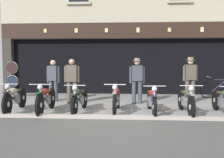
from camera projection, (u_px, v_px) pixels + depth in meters
ground at (114, 131)px, 6.10m from camera, size 23.30×22.00×0.18m
shop_facade at (123, 57)px, 13.90m from camera, size 11.60×4.42×6.62m
motorcycle_far_left at (15, 98)px, 8.15m from camera, size 0.62×1.98×0.93m
motorcycle_left at (46, 98)px, 8.00m from camera, size 0.62×1.98×0.93m
motorcycle_center_left at (80, 99)px, 8.06m from camera, size 0.62×1.94×0.90m
motorcycle_center at (116, 98)px, 8.03m from camera, size 0.62×1.97×0.92m
motorcycle_center_right at (152, 100)px, 7.88m from camera, size 0.62×2.07×0.90m
motorcycle_right at (186, 100)px, 7.78m from camera, size 0.62×2.03×0.92m
motorcycle_far_right at (223, 100)px, 7.65m from camera, size 0.62×2.08×0.91m
salesman_left at (53, 79)px, 10.14m from camera, size 0.55×0.31×1.60m
shopkeeper_center at (72, 79)px, 9.51m from camera, size 0.56×0.24×1.64m
salesman_right at (137, 78)px, 9.58m from camera, size 0.56×0.34×1.68m
assistant_far_right at (190, 77)px, 9.74m from camera, size 0.55×0.35×1.71m
tyre_sign_pole at (12, 75)px, 11.08m from camera, size 0.52×0.06×1.71m
advert_board_near at (168, 54)px, 12.16m from camera, size 0.84×0.03×0.90m
advert_board_far at (190, 55)px, 12.10m from camera, size 0.68×0.03×1.03m
leaning_bicycle at (221, 89)px, 10.98m from camera, size 1.79×0.50×0.94m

